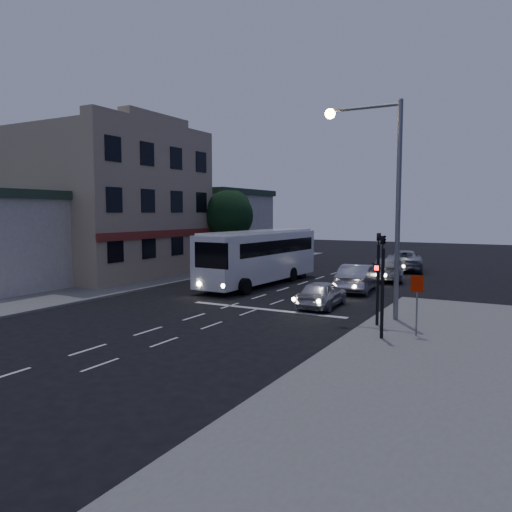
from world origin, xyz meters
The scene contains 15 objects.
ground centered at (0.00, 0.00, 0.00)m, with size 120.00×120.00×0.00m, color black.
sidewalk_far centered at (-13.00, 8.00, 0.06)m, with size 12.00×50.00×0.12m, color slate.
road_markings centered at (1.29, 3.31, 0.00)m, with size 8.00×30.55×0.01m.
tour_bus centered at (-2.13, 9.09, 1.85)m, with size 2.81×11.26×3.43m.
car_suv centered at (4.11, 3.80, 0.66)m, with size 1.57×3.89×1.33m, color #B7B7BB.
car_sedan_a centered at (4.14, 9.41, 0.79)m, with size 1.67×4.79×1.58m, color #A0A1AC.
car_sedan_b centered at (4.36, 15.15, 0.75)m, with size 2.10×5.16×1.50m, color #ADADAD.
car_sedan_c centered at (4.21, 21.32, 0.81)m, with size 2.68×5.82×1.62m, color #9FA1AA.
traffic_signal_main centered at (7.60, 0.78, 2.42)m, with size 0.25×0.35×4.10m.
traffic_signal_side centered at (8.30, -1.20, 2.42)m, with size 0.18×0.15×4.10m.
regulatory_sign centered at (9.30, -0.24, 1.60)m, with size 0.45×0.12×2.20m.
streetlight centered at (7.34, 2.20, 5.73)m, with size 3.32×0.44×9.00m.
main_building centered at (-13.96, 8.00, 5.16)m, with size 10.12×12.00×11.00m.
low_building_north centered at (-13.50, 20.00, 3.39)m, with size 9.40×9.40×6.50m.
street_tree centered at (-8.21, 15.02, 4.50)m, with size 4.00×4.00×6.20m.
Camera 1 is at (12.75, -18.59, 4.58)m, focal length 35.00 mm.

